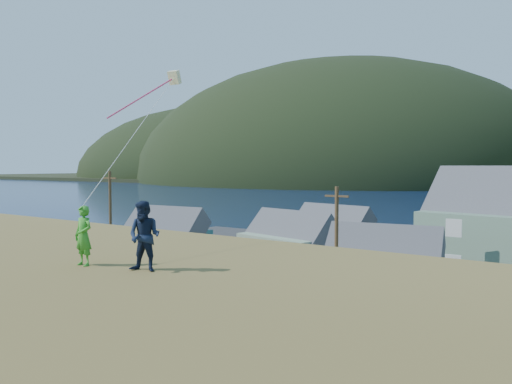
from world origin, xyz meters
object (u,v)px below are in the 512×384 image
shed_palegreen_near (288,242)px  shed_white (383,265)px  shed_palegreen_far (331,229)px  shed_teal (163,237)px  kite_flyer_green (83,236)px  kite_flyer_navy (144,236)px  wharf (414,235)px

shed_palegreen_near → shed_white: (11.48, -5.95, 0.03)m
shed_white → shed_palegreen_far: bearing=117.1°
shed_teal → shed_palegreen_far: bearing=50.5°
kite_flyer_green → kite_flyer_navy: kite_flyer_navy is taller
wharf → shed_teal: (-16.50, -30.29, 2.08)m
wharf → shed_palegreen_far: shed_palegreen_far is taller
wharf → kite_flyer_navy: kite_flyer_navy is taller
wharf → kite_flyer_navy: bearing=-79.5°
wharf → kite_flyer_green: bearing=-81.2°
shed_white → kite_flyer_navy: bearing=-90.7°
shed_palegreen_far → kite_flyer_green: size_ratio=6.79×
shed_teal → kite_flyer_navy: 39.64m
wharf → shed_white: bearing=-77.3°
shed_teal → shed_palegreen_near: 12.98m
wharf → kite_flyer_green: (9.06, -58.84, 7.52)m
shed_palegreen_far → shed_teal: bearing=-112.6°
shed_teal → shed_palegreen_near: (12.23, 4.35, -0.04)m
shed_palegreen_far → kite_flyer_navy: bearing=-57.2°
shed_palegreen_far → kite_flyer_navy: size_ratio=6.11×
kite_flyer_navy → kite_flyer_green: bearing=175.1°
shed_white → kite_flyer_navy: size_ratio=5.23×
shed_teal → shed_white: shed_teal is taller
wharf → shed_white: (7.21, -31.90, 2.07)m
wharf → kite_flyer_green: 60.01m
shed_palegreen_near → kite_flyer_green: bearing=-54.9°
kite_flyer_green → shed_palegreen_far: bearing=107.4°
wharf → shed_teal: 34.55m
shed_palegreen_far → shed_white: bearing=-41.8°
shed_palegreen_near → shed_palegreen_far: size_ratio=0.97×
wharf → shed_white: shed_white is taller
wharf → kite_flyer_navy: 59.93m
shed_white → shed_palegreen_far: (-12.49, 17.48, -0.07)m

